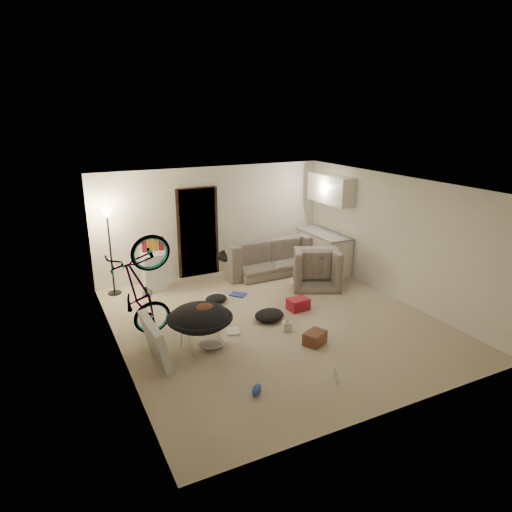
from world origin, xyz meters
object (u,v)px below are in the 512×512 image
floor_lamp (109,234)px  bicycle (143,312)px  saucer_chair (200,323)px  kitchen_counter (323,252)px  mini_fridge (154,271)px  sofa (266,259)px  armchair (314,270)px  juicer (287,326)px  drink_case_a (315,338)px  tv_box (155,341)px  drink_case_b (298,304)px

floor_lamp → bicycle: bearing=-87.5°
bicycle → saucer_chair: 1.05m
kitchen_counter → mini_fridge: kitchen_counter is taller
sofa → floor_lamp: bearing=-4.2°
armchair → mini_fridge: mini_fridge is taller
juicer → mini_fridge: bearing=117.4°
bicycle → drink_case_a: bearing=-120.3°
floor_lamp → saucer_chair: bearing=-74.3°
saucer_chair → juicer: 1.60m
tv_box → juicer: tv_box is taller
floor_lamp → kitchen_counter: size_ratio=1.21×
juicer → armchair: bearing=45.4°
floor_lamp → bicycle: floor_lamp is taller
drink_case_a → drink_case_b: 1.37m
armchair → tv_box: size_ratio=0.98×
kitchen_counter → armchair: (-0.73, -0.73, -0.12)m
sofa → juicer: bearing=68.4°
kitchen_counter → juicer: (-2.43, -2.45, -0.34)m
mini_fridge → drink_case_b: 3.22m
floor_lamp → juicer: size_ratio=7.33×
floor_lamp → drink_case_b: 4.07m
bicycle → tv_box: size_ratio=1.83×
armchair → mini_fridge: 3.50m
tv_box → drink_case_b: bearing=10.9°
armchair → tv_box: bearing=49.0°
drink_case_a → kitchen_counter: bearing=27.8°
saucer_chair → drink_case_a: 1.91m
drink_case_b → juicer: juicer is taller
tv_box → kitchen_counter: bearing=25.6°
floor_lamp → drink_case_b: bearing=-38.4°
armchair → drink_case_a: (-1.51, -2.33, -0.22)m
saucer_chair → tv_box: (-0.75, -0.06, -0.11)m
mini_fridge → tv_box: (-0.75, -2.97, -0.07)m
mini_fridge → drink_case_b: bearing=-45.3°
bicycle → sofa: bearing=-59.0°
sofa → drink_case_b: 2.28m
armchair → drink_case_a: 2.78m
bicycle → tv_box: bicycle is taller
mini_fridge → drink_case_a: (1.74, -3.61, -0.30)m
kitchen_counter → saucer_chair: kitchen_counter is taller
armchair → drink_case_b: bearing=70.8°
armchair → floor_lamp: bearing=7.4°
saucer_chair → juicer: (1.56, -0.09, -0.35)m
drink_case_a → juicer: size_ratio=1.51×
kitchen_counter → mini_fridge: bearing=172.1°
kitchen_counter → drink_case_b: size_ratio=3.81×
armchair → drink_case_a: armchair is taller
kitchen_counter → tv_box: bearing=-152.9°
drink_case_a → drink_case_b: (0.46, 1.29, 0.01)m
bicycle → tv_box: 0.81m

